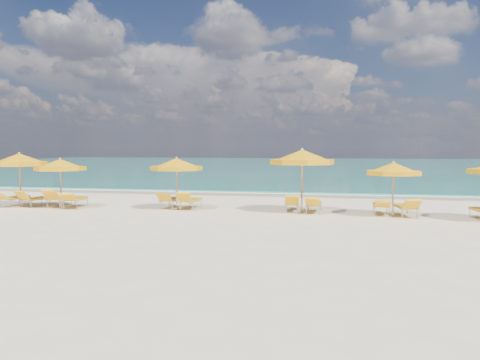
# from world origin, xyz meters

# --- Properties ---
(ground_plane) EXTENTS (120.00, 120.00, 0.00)m
(ground_plane) POSITION_xyz_m (0.00, 0.00, 0.00)
(ground_plane) COLOR beige
(ocean) EXTENTS (120.00, 80.00, 0.30)m
(ocean) POSITION_xyz_m (0.00, 48.00, 0.00)
(ocean) COLOR #157665
(ocean) RESTS_ON ground
(wet_sand_band) EXTENTS (120.00, 2.60, 0.01)m
(wet_sand_band) POSITION_xyz_m (0.00, 7.40, 0.00)
(wet_sand_band) COLOR tan
(wet_sand_band) RESTS_ON ground
(foam_line) EXTENTS (120.00, 1.20, 0.03)m
(foam_line) POSITION_xyz_m (0.00, 8.20, 0.00)
(foam_line) COLOR white
(foam_line) RESTS_ON ground
(whitecap_near) EXTENTS (14.00, 0.36, 0.05)m
(whitecap_near) POSITION_xyz_m (-6.00, 17.00, 0.00)
(whitecap_near) COLOR white
(whitecap_near) RESTS_ON ground
(whitecap_far) EXTENTS (18.00, 0.30, 0.05)m
(whitecap_far) POSITION_xyz_m (8.00, 24.00, 0.00)
(whitecap_far) COLOR white
(whitecap_far) RESTS_ON ground
(umbrella_1) EXTENTS (2.75, 2.75, 2.40)m
(umbrella_1) POSITION_xyz_m (-9.51, -0.12, 2.05)
(umbrella_1) COLOR tan
(umbrella_1) RESTS_ON ground
(umbrella_2) EXTENTS (2.63, 2.63, 2.16)m
(umbrella_2) POSITION_xyz_m (-7.51, -0.17, 1.84)
(umbrella_2) COLOR tan
(umbrella_2) RESTS_ON ground
(umbrella_3) EXTENTS (2.83, 2.83, 2.21)m
(umbrella_3) POSITION_xyz_m (-2.46, 0.32, 1.88)
(umbrella_3) COLOR tan
(umbrella_3) RESTS_ON ground
(umbrella_4) EXTENTS (3.06, 3.06, 2.58)m
(umbrella_4) POSITION_xyz_m (2.73, 0.42, 2.20)
(umbrella_4) COLOR tan
(umbrella_4) RESTS_ON ground
(umbrella_5) EXTENTS (2.62, 2.62, 2.10)m
(umbrella_5) POSITION_xyz_m (6.16, 0.03, 1.79)
(umbrella_5) COLOR tan
(umbrella_5) RESTS_ON ground
(lounger_1_left) EXTENTS (0.73, 1.86, 0.71)m
(lounger_1_left) POSITION_xyz_m (-10.04, 0.13, 0.22)
(lounger_1_left) COLOR #A5A8AD
(lounger_1_left) RESTS_ON ground
(lounger_1_right) EXTENTS (0.84, 1.71, 0.79)m
(lounger_1_right) POSITION_xyz_m (-8.97, 0.15, 0.21)
(lounger_1_right) COLOR #A5A8AD
(lounger_1_right) RESTS_ON ground
(lounger_2_left) EXTENTS (0.89, 1.91, 0.86)m
(lounger_2_left) POSITION_xyz_m (-7.88, 0.26, 0.23)
(lounger_2_left) COLOR #A5A8AD
(lounger_2_left) RESTS_ON ground
(lounger_2_right) EXTENTS (0.94, 1.99, 0.76)m
(lounger_2_right) POSITION_xyz_m (-6.99, 0.08, 0.23)
(lounger_2_right) COLOR #A5A8AD
(lounger_2_right) RESTS_ON ground
(lounger_3_left) EXTENTS (0.61, 1.75, 0.76)m
(lounger_3_left) POSITION_xyz_m (-2.94, 0.87, 0.21)
(lounger_3_left) COLOR #A5A8AD
(lounger_3_left) RESTS_ON ground
(lounger_3_right) EXTENTS (0.65, 1.76, 0.82)m
(lounger_3_right) POSITION_xyz_m (-1.97, 0.70, 0.22)
(lounger_3_right) COLOR #A5A8AD
(lounger_3_right) RESTS_ON ground
(lounger_4_left) EXTENTS (0.73, 1.67, 0.78)m
(lounger_4_left) POSITION_xyz_m (2.30, 0.69, 0.21)
(lounger_4_left) COLOR #A5A8AD
(lounger_4_left) RESTS_ON ground
(lounger_4_right) EXTENTS (0.62, 1.75, 0.73)m
(lounger_4_right) POSITION_xyz_m (3.20, 0.59, 0.21)
(lounger_4_right) COLOR #A5A8AD
(lounger_4_right) RESTS_ON ground
(lounger_5_left) EXTENTS (0.64, 1.84, 0.67)m
(lounger_5_left) POSITION_xyz_m (5.80, 0.62, 0.21)
(lounger_5_left) COLOR #A5A8AD
(lounger_5_left) RESTS_ON ground
(lounger_5_right) EXTENTS (0.84, 1.84, 0.78)m
(lounger_5_right) POSITION_xyz_m (6.65, 0.23, 0.22)
(lounger_5_right) COLOR #A5A8AD
(lounger_5_right) RESTS_ON ground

